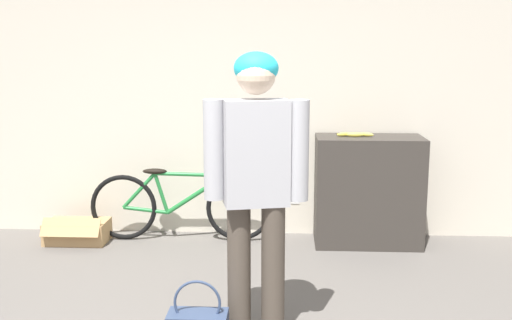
# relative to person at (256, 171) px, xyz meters

# --- Properties ---
(wall_back) EXTENTS (8.00, 0.07, 2.60)m
(wall_back) POSITION_rel_person_xyz_m (-0.28, 2.09, 0.28)
(wall_back) COLOR beige
(wall_back) RESTS_ON ground_plane
(side_shelf) EXTENTS (0.93, 0.47, 0.97)m
(side_shelf) POSITION_rel_person_xyz_m (0.91, 1.80, -0.54)
(side_shelf) COLOR #38332D
(side_shelf) RESTS_ON ground_plane
(person) EXTENTS (0.61, 0.28, 1.71)m
(person) POSITION_rel_person_xyz_m (0.00, 0.00, 0.00)
(person) COLOR #4C4238
(person) RESTS_ON ground_plane
(bicycle) EXTENTS (1.66, 0.46, 0.68)m
(bicycle) POSITION_rel_person_xyz_m (-0.77, 1.81, -0.69)
(bicycle) COLOR black
(bicycle) RESTS_ON ground_plane
(banana) EXTENTS (0.33, 0.09, 0.04)m
(banana) POSITION_rel_person_xyz_m (0.77, 1.80, -0.03)
(banana) COLOR #EAD64C
(banana) RESTS_ON side_shelf
(cardboard_box) EXTENTS (0.55, 0.39, 0.26)m
(cardboard_box) POSITION_rel_person_xyz_m (-1.71, 1.70, -0.92)
(cardboard_box) COLOR tan
(cardboard_box) RESTS_ON ground_plane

